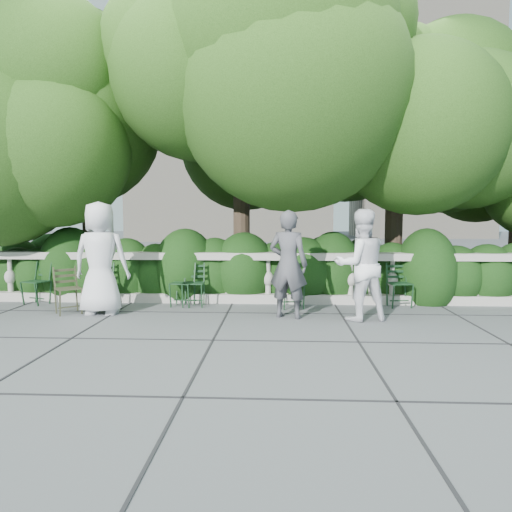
{
  "coord_description": "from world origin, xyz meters",
  "views": [
    {
      "loc": [
        0.4,
        -7.14,
        1.71
      ],
      "look_at": [
        0.0,
        1.0,
        1.0
      ],
      "focal_mm": 32.0,
      "sensor_mm": 36.0,
      "label": 1
    }
  ],
  "objects_px": {
    "person_woman_grey": "(288,264)",
    "chair_e": "(294,310)",
    "chair_a": "(192,308)",
    "person_casual_man": "(361,265)",
    "chair_d": "(180,308)",
    "chair_b": "(31,306)",
    "chair_weathered": "(71,315)",
    "chair_f": "(402,308)",
    "person_businessman": "(101,258)",
    "chair_c": "(99,308)"
  },
  "relations": [
    {
      "from": "person_woman_grey",
      "to": "chair_e",
      "type": "bearing_deg",
      "value": -82.8
    },
    {
      "from": "chair_a",
      "to": "person_casual_man",
      "type": "height_order",
      "value": "person_casual_man"
    },
    {
      "from": "chair_a",
      "to": "chair_d",
      "type": "relative_size",
      "value": 1.0
    },
    {
      "from": "chair_a",
      "to": "chair_e",
      "type": "bearing_deg",
      "value": -4.0
    },
    {
      "from": "chair_b",
      "to": "chair_weathered",
      "type": "xyz_separation_m",
      "value": [
        1.15,
        -0.79,
        0.0
      ]
    },
    {
      "from": "chair_f",
      "to": "person_casual_man",
      "type": "height_order",
      "value": "person_casual_man"
    },
    {
      "from": "chair_d",
      "to": "chair_f",
      "type": "distance_m",
      "value": 4.14
    },
    {
      "from": "chair_a",
      "to": "person_businessman",
      "type": "height_order",
      "value": "person_businessman"
    },
    {
      "from": "chair_e",
      "to": "person_woman_grey",
      "type": "relative_size",
      "value": 0.46
    },
    {
      "from": "chair_d",
      "to": "person_casual_man",
      "type": "distance_m",
      "value": 3.42
    },
    {
      "from": "person_woman_grey",
      "to": "chair_b",
      "type": "bearing_deg",
      "value": 8.8
    },
    {
      "from": "chair_b",
      "to": "chair_e",
      "type": "relative_size",
      "value": 1.0
    },
    {
      "from": "person_casual_man",
      "to": "chair_c",
      "type": "bearing_deg",
      "value": -21.75
    },
    {
      "from": "person_casual_man",
      "to": "chair_b",
      "type": "bearing_deg",
      "value": -20.73
    },
    {
      "from": "chair_b",
      "to": "person_businessman",
      "type": "xyz_separation_m",
      "value": [
        1.65,
        -0.66,
        0.98
      ]
    },
    {
      "from": "chair_a",
      "to": "chair_f",
      "type": "relative_size",
      "value": 1.0
    },
    {
      "from": "person_businessman",
      "to": "person_woman_grey",
      "type": "xyz_separation_m",
      "value": [
        3.26,
        -0.12,
        -0.07
      ]
    },
    {
      "from": "person_businessman",
      "to": "chair_c",
      "type": "bearing_deg",
      "value": -62.91
    },
    {
      "from": "chair_a",
      "to": "chair_d",
      "type": "distance_m",
      "value": 0.23
    },
    {
      "from": "chair_c",
      "to": "person_businessman",
      "type": "distance_m",
      "value": 1.16
    },
    {
      "from": "chair_a",
      "to": "person_woman_grey",
      "type": "xyz_separation_m",
      "value": [
        1.77,
        -0.71,
        0.91
      ]
    },
    {
      "from": "chair_c",
      "to": "chair_b",
      "type": "bearing_deg",
      "value": 173.67
    },
    {
      "from": "chair_c",
      "to": "chair_e",
      "type": "relative_size",
      "value": 1.0
    },
    {
      "from": "chair_weathered",
      "to": "person_woman_grey",
      "type": "height_order",
      "value": "person_woman_grey"
    },
    {
      "from": "chair_d",
      "to": "chair_e",
      "type": "xyz_separation_m",
      "value": [
        2.13,
        -0.06,
        0.0
      ]
    },
    {
      "from": "chair_b",
      "to": "person_woman_grey",
      "type": "bearing_deg",
      "value": 9.36
    },
    {
      "from": "chair_b",
      "to": "person_casual_man",
      "type": "height_order",
      "value": "person_casual_man"
    },
    {
      "from": "chair_d",
      "to": "person_businessman",
      "type": "height_order",
      "value": "person_businessman"
    },
    {
      "from": "person_casual_man",
      "to": "chair_d",
      "type": "bearing_deg",
      "value": -26.83
    },
    {
      "from": "chair_e",
      "to": "chair_weathered",
      "type": "xyz_separation_m",
      "value": [
        -3.88,
        -0.66,
        0.0
      ]
    },
    {
      "from": "chair_weathered",
      "to": "person_woman_grey",
      "type": "distance_m",
      "value": 3.86
    },
    {
      "from": "chair_e",
      "to": "person_businessman",
      "type": "distance_m",
      "value": 3.56
    },
    {
      "from": "person_woman_grey",
      "to": "person_casual_man",
      "type": "bearing_deg",
      "value": -167.37
    },
    {
      "from": "person_businessman",
      "to": "chair_f",
      "type": "bearing_deg",
      "value": -172.43
    },
    {
      "from": "chair_d",
      "to": "person_woman_grey",
      "type": "xyz_separation_m",
      "value": [
        2.0,
        -0.71,
        0.91
      ]
    },
    {
      "from": "chair_e",
      "to": "chair_c",
      "type": "bearing_deg",
      "value": 169.49
    },
    {
      "from": "chair_weathered",
      "to": "person_businessman",
      "type": "height_order",
      "value": "person_businessman"
    },
    {
      "from": "chair_a",
      "to": "chair_b",
      "type": "bearing_deg",
      "value": 176.41
    },
    {
      "from": "chair_a",
      "to": "chair_e",
      "type": "height_order",
      "value": "same"
    },
    {
      "from": "chair_d",
      "to": "chair_f",
      "type": "bearing_deg",
      "value": 11.01
    },
    {
      "from": "chair_c",
      "to": "chair_e",
      "type": "distance_m",
      "value": 3.66
    },
    {
      "from": "chair_weathered",
      "to": "chair_b",
      "type": "bearing_deg",
      "value": 107.2
    },
    {
      "from": "chair_a",
      "to": "chair_weathered",
      "type": "relative_size",
      "value": 1.0
    },
    {
      "from": "chair_f",
      "to": "person_woman_grey",
      "type": "distance_m",
      "value": 2.48
    },
    {
      "from": "chair_c",
      "to": "chair_weathered",
      "type": "height_order",
      "value": "same"
    },
    {
      "from": "chair_a",
      "to": "chair_weathered",
      "type": "distance_m",
      "value": 2.11
    },
    {
      "from": "chair_weathered",
      "to": "person_businessman",
      "type": "distance_m",
      "value": 1.11
    },
    {
      "from": "chair_c",
      "to": "chair_d",
      "type": "bearing_deg",
      "value": 0.04
    },
    {
      "from": "chair_f",
      "to": "person_woman_grey",
      "type": "bearing_deg",
      "value": -164.05
    },
    {
      "from": "chair_c",
      "to": "chair_e",
      "type": "xyz_separation_m",
      "value": [
        3.66,
        -0.02,
        0.0
      ]
    }
  ]
}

